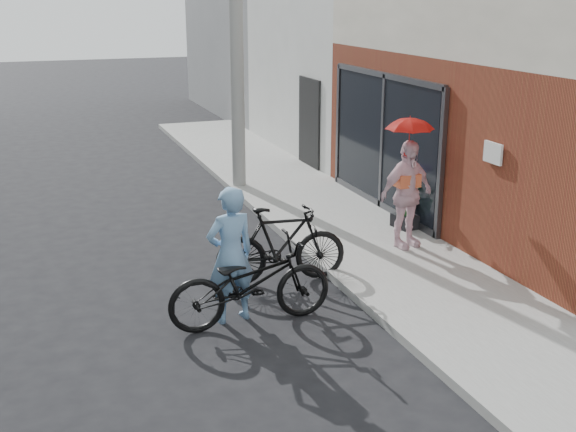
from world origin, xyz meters
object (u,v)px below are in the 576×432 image
utility_pole (236,19)px  bike_right (281,245)px  bike_left (251,283)px  planter (407,221)px  kimono_woman (406,194)px  officer (231,255)px

utility_pole → bike_right: bearing=-100.0°
bike_left → planter: bearing=-55.8°
bike_left → kimono_woman: bearing=-62.4°
utility_pole → bike_left: 7.14m
bike_right → kimono_woman: 2.34m
bike_left → officer: bearing=45.3°
utility_pole → bike_left: size_ratio=3.35×
officer → bike_right: 1.44m
bike_right → planter: size_ratio=4.37×
utility_pole → bike_right: (-0.90, -5.10, -2.93)m
planter → utility_pole: bearing=116.6°
bike_right → planter: bearing=-57.9°
officer → bike_left: bearing=124.9°
bike_left → kimono_woman: size_ratio=1.22×
utility_pole → kimono_woman: size_ratio=4.07×
bike_right → officer: bearing=140.7°
bike_right → planter: 3.11m
utility_pole → kimono_woman: bearing=-73.7°
bike_right → kimono_woman: bearing=-71.6°
utility_pole → planter: (1.90, -3.79, -3.27)m
kimono_woman → planter: 1.26m
bike_left → planter: size_ratio=4.85×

